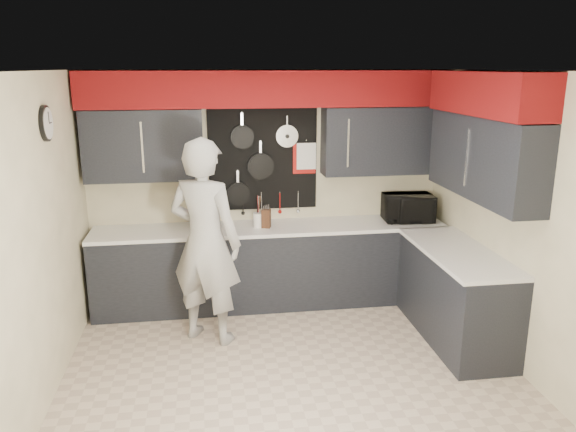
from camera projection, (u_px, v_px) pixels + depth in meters
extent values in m
plane|color=beige|center=(291.00, 367.00, 5.07)|extent=(4.00, 4.00, 0.00)
cube|color=beige|center=(267.00, 187.00, 6.40)|extent=(4.00, 0.01, 2.60)
cube|color=black|center=(144.00, 145.00, 5.93)|extent=(1.24, 0.32, 0.75)
cube|color=black|center=(382.00, 141.00, 6.30)|extent=(1.34, 0.32, 0.75)
cube|color=maroon|center=(268.00, 89.00, 5.95)|extent=(3.94, 0.36, 0.38)
cube|color=black|center=(263.00, 159.00, 6.30)|extent=(1.22, 0.03, 1.15)
cylinder|color=black|center=(242.00, 137.00, 6.17)|extent=(0.26, 0.04, 0.26)
cylinder|color=black|center=(261.00, 166.00, 6.28)|extent=(0.30, 0.04, 0.30)
cylinder|color=black|center=(238.00, 194.00, 6.32)|extent=(0.27, 0.04, 0.27)
cylinder|color=silver|center=(287.00, 136.00, 6.24)|extent=(0.25, 0.02, 0.25)
cube|color=#A8110C|center=(304.00, 159.00, 6.35)|extent=(0.26, 0.01, 0.34)
cube|color=white|center=(306.00, 156.00, 6.33)|extent=(0.22, 0.01, 0.30)
cylinder|color=silver|center=(224.00, 204.00, 6.34)|extent=(0.01, 0.01, 0.20)
cylinder|color=silver|center=(243.00, 203.00, 6.37)|extent=(0.01, 0.01, 0.20)
cylinder|color=silver|center=(261.00, 202.00, 6.40)|extent=(0.01, 0.01, 0.20)
cylinder|color=silver|center=(280.00, 202.00, 6.43)|extent=(0.01, 0.01, 0.20)
cylinder|color=silver|center=(298.00, 201.00, 6.46)|extent=(0.01, 0.01, 0.20)
cube|color=beige|center=(511.00, 220.00, 5.02)|extent=(0.01, 3.50, 2.60)
cube|color=black|center=(484.00, 157.00, 5.15)|extent=(0.32, 1.70, 0.75)
cube|color=maroon|center=(487.00, 93.00, 5.00)|extent=(0.36, 1.70, 0.38)
cube|color=beige|center=(43.00, 240.00, 4.45)|extent=(0.01, 3.50, 2.60)
cylinder|color=black|center=(46.00, 123.00, 4.61)|extent=(0.04, 0.30, 0.30)
cylinder|color=white|center=(49.00, 123.00, 4.61)|extent=(0.01, 0.26, 0.26)
cube|color=black|center=(271.00, 267.00, 6.34)|extent=(3.90, 0.60, 0.88)
cube|color=white|center=(271.00, 228.00, 6.21)|extent=(3.90, 0.63, 0.04)
cube|color=black|center=(455.00, 296.00, 5.54)|extent=(0.60, 1.60, 0.88)
cube|color=white|center=(457.00, 252.00, 5.42)|extent=(0.63, 1.60, 0.04)
cube|color=black|center=(274.00, 308.00, 6.20)|extent=(3.90, 0.06, 0.10)
imported|color=black|center=(408.00, 208.00, 6.39)|extent=(0.57, 0.41, 0.30)
cube|color=#3C1F13|center=(266.00, 219.00, 6.13)|extent=(0.12, 0.12, 0.20)
cylinder|color=white|center=(259.00, 220.00, 6.17)|extent=(0.12, 0.12, 0.16)
cube|color=black|center=(200.00, 228.00, 6.08)|extent=(0.20, 0.24, 0.03)
cube|color=black|center=(200.00, 211.00, 6.12)|extent=(0.19, 0.07, 0.32)
cube|color=black|center=(199.00, 201.00, 6.00)|extent=(0.20, 0.24, 0.06)
cylinder|color=black|center=(200.00, 220.00, 6.04)|extent=(0.12, 0.12, 0.15)
imported|color=#AFAFAC|center=(205.00, 242.00, 5.36)|extent=(0.88, 0.78, 2.01)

